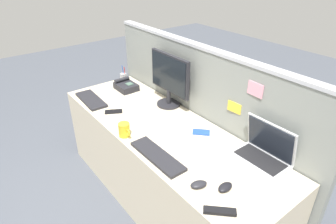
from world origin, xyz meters
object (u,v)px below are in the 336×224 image
at_px(desktop_monitor, 169,78).
at_px(coffee_mug, 124,130).
at_px(cell_phone_black_slab, 114,112).
at_px(keyboard_spare, 157,156).
at_px(desk_phone, 126,86).
at_px(keyboard_main, 91,100).
at_px(computer_mouse_right_hand, 225,187).
at_px(computer_mouse_left_hand, 199,184).
at_px(cell_phone_silver_slab, 127,121).
at_px(tv_remote, 220,211).
at_px(laptop, 264,151).
at_px(cell_phone_blue_case, 201,132).
at_px(pen_cup, 123,77).

relative_size(desktop_monitor, coffee_mug, 3.88).
bearing_deg(cell_phone_black_slab, keyboard_spare, 23.95).
height_order(desk_phone, keyboard_main, desk_phone).
bearing_deg(computer_mouse_right_hand, coffee_mug, -171.67).
bearing_deg(cell_phone_black_slab, computer_mouse_left_hand, 27.23).
height_order(desktop_monitor, keyboard_main, desktop_monitor).
height_order(cell_phone_silver_slab, tv_remote, tv_remote).
relative_size(desktop_monitor, keyboard_main, 1.18).
xyz_separation_m(desk_phone, keyboard_spare, (1.05, -0.38, -0.02)).
relative_size(laptop, computer_mouse_right_hand, 3.46).
distance_m(desk_phone, cell_phone_silver_slab, 0.62).
distance_m(desk_phone, computer_mouse_right_hand, 1.54).
bearing_deg(desk_phone, keyboard_main, -86.48).
height_order(cell_phone_blue_case, cell_phone_black_slab, same).
relative_size(desk_phone, keyboard_spare, 0.48).
height_order(computer_mouse_left_hand, cell_phone_blue_case, computer_mouse_left_hand).
bearing_deg(keyboard_spare, pen_cup, 158.76).
distance_m(desk_phone, cell_phone_blue_case, 1.01).
bearing_deg(computer_mouse_left_hand, laptop, 99.95).
xyz_separation_m(computer_mouse_right_hand, cell_phone_black_slab, (-1.19, -0.06, -0.01)).
distance_m(keyboard_spare, cell_phone_black_slab, 0.72).
bearing_deg(coffee_mug, cell_phone_silver_slab, 144.59).
distance_m(computer_mouse_left_hand, cell_phone_silver_slab, 0.87).
bearing_deg(computer_mouse_left_hand, keyboard_spare, -157.21).
relative_size(desktop_monitor, cell_phone_black_slab, 3.25).
relative_size(cell_phone_black_slab, tv_remote, 0.84).
xyz_separation_m(keyboard_main, cell_phone_blue_case, (0.99, 0.42, -0.01)).
xyz_separation_m(computer_mouse_right_hand, cell_phone_blue_case, (-0.51, 0.30, -0.01)).
xyz_separation_m(desktop_monitor, cell_phone_blue_case, (0.50, -0.09, -0.25)).
bearing_deg(cell_phone_silver_slab, keyboard_main, 146.64).
xyz_separation_m(keyboard_spare, cell_phone_black_slab, (-0.72, 0.07, -0.01)).
relative_size(computer_mouse_right_hand, cell_phone_black_slab, 0.70).
bearing_deg(desk_phone, computer_mouse_left_hand, -14.16).
bearing_deg(computer_mouse_left_hand, pen_cup, -176.92).
height_order(pen_cup, cell_phone_black_slab, pen_cup).
bearing_deg(laptop, computer_mouse_right_hand, -85.02).
bearing_deg(laptop, keyboard_main, -160.64).
xyz_separation_m(tv_remote, coffee_mug, (-0.92, -0.02, 0.04)).
height_order(computer_mouse_right_hand, coffee_mug, coffee_mug).
bearing_deg(cell_phone_silver_slab, computer_mouse_left_hand, -43.64).
bearing_deg(computer_mouse_right_hand, keyboard_main, -178.71).
relative_size(keyboard_spare, coffee_mug, 3.74).
bearing_deg(cell_phone_blue_case, pen_cup, -135.61).
xyz_separation_m(keyboard_main, coffee_mug, (0.67, -0.05, 0.04)).
height_order(laptop, pen_cup, laptop).
bearing_deg(desktop_monitor, pen_cup, -175.20).
relative_size(desk_phone, tv_remote, 1.27).
relative_size(laptop, keyboard_main, 0.87).
height_order(laptop, coffee_mug, laptop).
xyz_separation_m(pen_cup, cell_phone_silver_slab, (0.72, -0.39, -0.04)).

